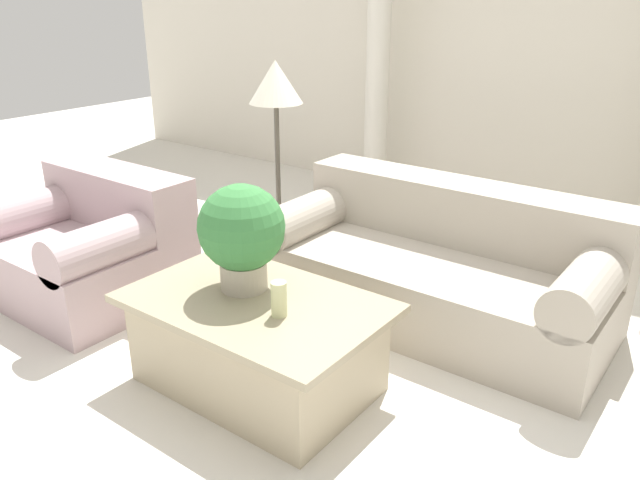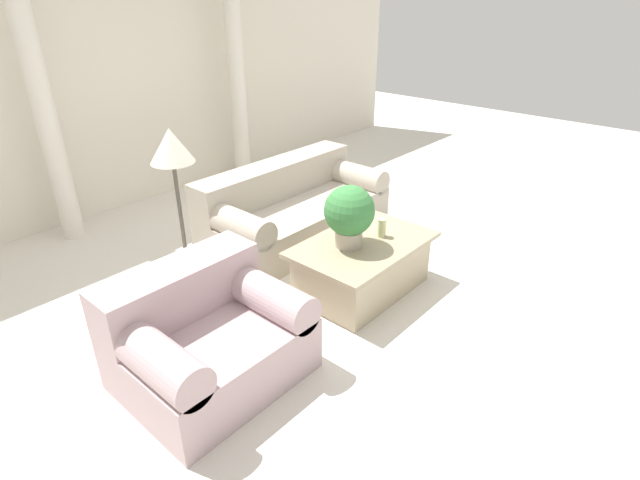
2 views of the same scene
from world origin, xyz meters
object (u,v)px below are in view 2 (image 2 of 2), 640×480
at_px(sofa_long, 292,209).
at_px(floor_lamp, 172,154).
at_px(coffee_table, 362,266).
at_px(potted_plant, 349,213).
at_px(loveseat, 206,334).

xyz_separation_m(sofa_long, floor_lamp, (-1.35, 0.06, 0.92)).
relative_size(sofa_long, coffee_table, 1.62).
bearing_deg(potted_plant, floor_lamp, 123.70).
bearing_deg(coffee_table, floor_lamp, 126.31).
bearing_deg(floor_lamp, loveseat, -119.11).
xyz_separation_m(loveseat, potted_plant, (1.48, -0.08, 0.45)).
bearing_deg(potted_plant, loveseat, 176.80).
height_order(coffee_table, potted_plant, potted_plant).
distance_m(coffee_table, floor_lamp, 1.91).
height_order(coffee_table, floor_lamp, floor_lamp).
distance_m(coffee_table, potted_plant, 0.57).
bearing_deg(coffee_table, potted_plant, 154.18).
bearing_deg(floor_lamp, potted_plant, -56.30).
height_order(loveseat, floor_lamp, floor_lamp).
xyz_separation_m(loveseat, coffee_table, (1.61, -0.15, -0.09)).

